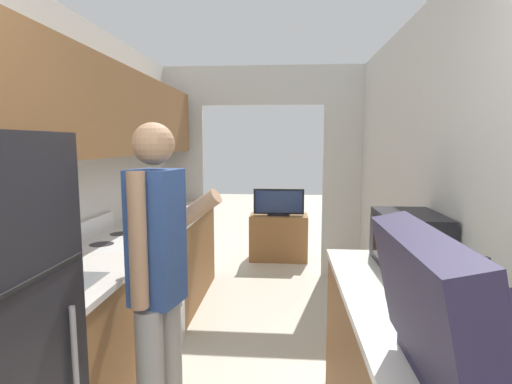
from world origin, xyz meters
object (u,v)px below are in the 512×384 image
object	(u,v)px
person	(158,288)
knife	(154,225)
suitcase	(476,343)
book_stack	(417,297)
tv_cabinet	(279,237)
microwave	(409,240)
range_oven	(130,299)
television	(279,203)

from	to	relation	value
person	knife	size ratio (longest dim) A/B	5.79
suitcase	knife	distance (m)	2.71
book_stack	tv_cabinet	distance (m)	3.86
book_stack	tv_cabinet	bearing A→B (deg)	100.01
knife	suitcase	bearing A→B (deg)	-44.72
person	microwave	xyz separation A→B (m)	(1.30, 0.46, 0.15)
range_oven	person	size ratio (longest dim) A/B	0.62
suitcase	tv_cabinet	world-z (taller)	suitcase
tv_cabinet	knife	distance (m)	2.50
suitcase	knife	size ratio (longest dim) A/B	2.22
suitcase	television	xyz separation A→B (m)	(-0.61, 4.33, -0.28)
book_stack	television	bearing A→B (deg)	100.12
range_oven	microwave	xyz separation A→B (m)	(1.83, -0.49, 0.60)
television	knife	distance (m)	2.39
person	knife	bearing A→B (deg)	33.00
knife	range_oven	bearing A→B (deg)	-85.90
person	book_stack	distance (m)	1.18
person	book_stack	xyz separation A→B (m)	(1.17, -0.12, 0.04)
suitcase	book_stack	bearing A→B (deg)	85.50
person	suitcase	world-z (taller)	person
tv_cabinet	television	size ratio (longest dim) A/B	1.15
person	microwave	size ratio (longest dim) A/B	3.51
range_oven	knife	distance (m)	0.65
suitcase	microwave	bearing A→B (deg)	81.49
microwave	tv_cabinet	size ratio (longest dim) A/B	0.61
range_oven	book_stack	xyz separation A→B (m)	(1.70, -1.07, 0.49)
suitcase	book_stack	size ratio (longest dim) A/B	2.31
range_oven	book_stack	bearing A→B (deg)	-32.24
tv_cabinet	knife	world-z (taller)	knife
tv_cabinet	television	world-z (taller)	television
book_stack	range_oven	bearing A→B (deg)	147.76
tv_cabinet	microwave	bearing A→B (deg)	-75.94
range_oven	tv_cabinet	distance (m)	2.87
television	person	bearing A→B (deg)	-98.07
microwave	knife	world-z (taller)	microwave
book_stack	person	bearing A→B (deg)	174.12
person	book_stack	size ratio (longest dim) A/B	6.02
person	book_stack	world-z (taller)	person
suitcase	book_stack	distance (m)	0.64
person	suitcase	size ratio (longest dim) A/B	2.61
microwave	range_oven	bearing A→B (deg)	164.98
person	television	size ratio (longest dim) A/B	2.49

